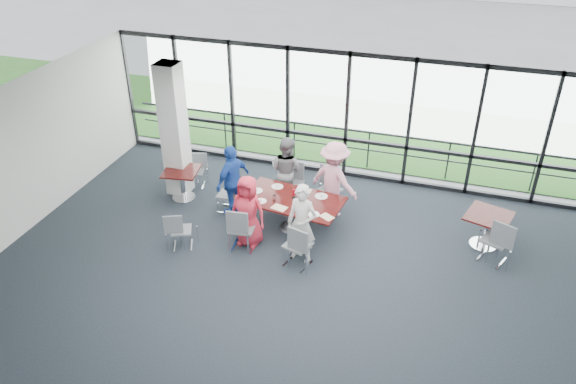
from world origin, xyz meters
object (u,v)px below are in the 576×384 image
(diner_far_right, at_px, (334,180))
(chair_spare_lb, at_px, (195,171))
(diner_far_left, at_px, (286,170))
(chair_main_fr, at_px, (329,191))
(diner_end, at_px, (233,180))
(chair_main_nl, at_px, (243,228))
(main_table, at_px, (292,204))
(structural_column, at_px, (174,131))
(side_table_left, at_px, (182,175))
(chair_main_fl, at_px, (293,184))
(chair_main_end, at_px, (227,194))
(chair_spare_la, at_px, (181,230))
(side_table_right, at_px, (488,220))
(diner_near_left, at_px, (248,211))
(chair_spare_r, at_px, (495,240))
(diner_near_right, at_px, (302,224))
(chair_main_nr, at_px, (298,245))

(diner_far_right, relative_size, chair_spare_lb, 2.22)
(diner_far_left, xyz_separation_m, chair_main_fr, (1.03, -0.01, -0.34))
(diner_end, distance_m, chair_main_nl, 1.42)
(main_table, bearing_deg, structural_column, 173.78)
(side_table_left, relative_size, diner_far_left, 0.55)
(diner_far_right, bearing_deg, diner_far_left, 11.36)
(diner_far_right, distance_m, chair_main_fl, 1.17)
(main_table, height_order, chair_main_nl, chair_main_nl)
(structural_column, height_order, chair_main_end, structural_column)
(chair_spare_la, bearing_deg, side_table_right, -5.86)
(chair_main_fl, bearing_deg, diner_end, 39.40)
(side_table_left, height_order, chair_spare_la, chair_spare_la)
(chair_main_end, bearing_deg, structural_column, -109.03)
(diner_near_left, relative_size, chair_main_nl, 1.62)
(chair_spare_la, distance_m, chair_spare_r, 6.31)
(chair_spare_r, bearing_deg, chair_main_end, -157.90)
(main_table, xyz_separation_m, diner_near_right, (0.49, -0.95, 0.20))
(diner_end, xyz_separation_m, chair_spare_r, (5.61, -0.07, -0.35))
(side_table_left, bearing_deg, chair_spare_lb, 86.72)
(side_table_left, relative_size, chair_main_end, 1.10)
(side_table_right, relative_size, diner_far_left, 0.64)
(side_table_left, distance_m, chair_main_end, 1.24)
(chair_main_end, relative_size, chair_spare_r, 0.83)
(chair_main_fr, distance_m, chair_spare_lb, 3.37)
(chair_main_fl, xyz_separation_m, chair_main_end, (-1.30, -0.85, -0.04))
(structural_column, relative_size, chair_main_end, 3.89)
(diner_end, height_order, chair_main_fr, diner_end)
(chair_main_fl, height_order, chair_spare_r, chair_spare_r)
(chair_main_fl, bearing_deg, chair_main_nr, 109.87)
(diner_far_right, bearing_deg, chair_spare_la, 59.97)
(side_table_left, relative_size, chair_main_nl, 0.93)
(diner_near_right, xyz_separation_m, diner_far_left, (-0.97, 1.99, -0.01))
(chair_main_end, relative_size, chair_spare_lb, 1.02)
(side_table_left, bearing_deg, diner_near_left, -29.51)
(chair_main_fl, height_order, chair_spare_lb, chair_main_fl)
(structural_column, height_order, diner_far_right, structural_column)
(main_table, height_order, chair_main_end, chair_main_end)
(diner_far_left, bearing_deg, diner_near_right, 132.22)
(chair_main_end, distance_m, chair_spare_la, 1.63)
(chair_main_fl, xyz_separation_m, chair_spare_lb, (-2.47, -0.07, -0.05))
(diner_near_left, height_order, diner_end, diner_end)
(structural_column, relative_size, diner_near_left, 2.04)
(side_table_right, xyz_separation_m, diner_far_left, (-4.47, 0.41, 0.20))
(diner_far_right, bearing_deg, diner_near_right, 104.48)
(diner_end, relative_size, chair_spare_lb, 2.08)
(diner_far_right, bearing_deg, main_table, 70.76)
(diner_far_left, distance_m, diner_far_right, 1.20)
(structural_column, xyz_separation_m, chair_main_fr, (3.63, 0.30, -1.12))
(structural_column, height_order, main_table, structural_column)
(chair_main_end, bearing_deg, chair_main_fr, 107.67)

